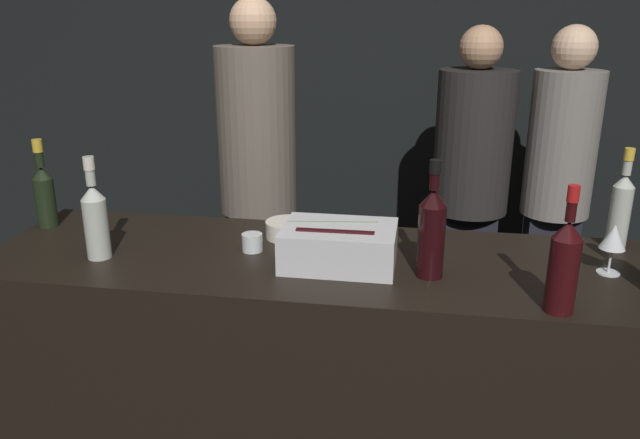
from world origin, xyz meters
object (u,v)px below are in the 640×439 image
(ice_bin_with_bottles, at_px, (338,244))
(champagne_bottle, at_px, (44,192))
(white_wine_bottle, at_px, (95,217))
(person_grey_polo, at_px, (558,180))
(candle_votive, at_px, (252,242))
(red_wine_bottle_black_foil, at_px, (432,230))
(rose_wine_bottle, at_px, (621,207))
(person_in_hoodie, at_px, (258,175))
(red_wine_bottle_tall, at_px, (564,263))
(person_blond_tee, at_px, (471,179))
(bowl_white, at_px, (288,229))
(wine_glass, at_px, (613,238))

(ice_bin_with_bottles, xyz_separation_m, champagne_bottle, (-1.14, 0.19, 0.07))
(white_wine_bottle, height_order, person_grey_polo, person_grey_polo)
(candle_votive, bearing_deg, red_wine_bottle_black_foil, -10.87)
(candle_votive, distance_m, champagne_bottle, 0.85)
(rose_wine_bottle, relative_size, red_wine_bottle_black_foil, 0.95)
(rose_wine_bottle, bearing_deg, red_wine_bottle_black_foil, -151.28)
(champagne_bottle, height_order, person_in_hoodie, person_in_hoodie)
(rose_wine_bottle, distance_m, red_wine_bottle_black_foil, 0.72)
(white_wine_bottle, height_order, person_in_hoodie, person_in_hoodie)
(rose_wine_bottle, relative_size, champagne_bottle, 1.05)
(white_wine_bottle, distance_m, red_wine_bottle_tall, 1.44)
(white_wine_bottle, relative_size, person_blond_tee, 0.20)
(bowl_white, xyz_separation_m, candle_votive, (-0.09, -0.15, -0.00))
(white_wine_bottle, bearing_deg, person_grey_polo, 39.48)
(person_grey_polo, bearing_deg, candle_votive, 79.86)
(rose_wine_bottle, bearing_deg, wine_glass, -108.88)
(white_wine_bottle, distance_m, person_blond_tee, 1.92)
(wine_glass, height_order, champagne_bottle, champagne_bottle)
(wine_glass, height_order, person_grey_polo, person_grey_polo)
(person_in_hoodie, relative_size, person_grey_polo, 1.07)
(wine_glass, distance_m, red_wine_bottle_tall, 0.36)
(rose_wine_bottle, xyz_separation_m, person_in_hoodie, (-1.44, 0.65, -0.11))
(red_wine_bottle_black_foil, height_order, person_blond_tee, person_blond_tee)
(rose_wine_bottle, distance_m, white_wine_bottle, 1.75)
(candle_votive, xyz_separation_m, red_wine_bottle_tall, (0.94, -0.30, 0.11))
(bowl_white, distance_m, champagne_bottle, 0.93)
(wine_glass, distance_m, white_wine_bottle, 1.64)
(red_wine_bottle_tall, xyz_separation_m, person_blond_tee, (-0.13, 1.56, -0.19))
(bowl_white, distance_m, person_grey_polo, 1.61)
(person_grey_polo, bearing_deg, wine_glass, 119.88)
(red_wine_bottle_black_foil, distance_m, person_blond_tee, 1.41)
(bowl_white, xyz_separation_m, red_wine_bottle_tall, (0.85, -0.45, 0.11))
(ice_bin_with_bottles, xyz_separation_m, person_grey_polo, (0.93, 1.35, -0.10))
(ice_bin_with_bottles, bearing_deg, red_wine_bottle_tall, -19.45)
(red_wine_bottle_tall, bearing_deg, rose_wine_bottle, 61.66)
(red_wine_bottle_black_foil, height_order, person_in_hoodie, person_in_hoodie)
(bowl_white, distance_m, red_wine_bottle_tall, 0.97)
(champagne_bottle, height_order, person_blond_tee, person_blond_tee)
(wine_glass, relative_size, rose_wine_bottle, 0.46)
(ice_bin_with_bottles, distance_m, red_wine_bottle_tall, 0.68)
(person_in_hoodie, bearing_deg, champagne_bottle, -103.72)
(red_wine_bottle_black_foil, bearing_deg, champagne_bottle, 170.57)
(red_wine_bottle_black_foil, xyz_separation_m, champagne_bottle, (-1.43, 0.24, -0.02))
(ice_bin_with_bottles, xyz_separation_m, person_in_hoodie, (-0.52, 0.95, -0.04))
(bowl_white, xyz_separation_m, red_wine_bottle_black_foil, (0.50, -0.27, 0.12))
(champagne_bottle, xyz_separation_m, person_grey_polo, (2.07, 1.16, -0.17))
(bowl_white, relative_size, candle_votive, 2.28)
(champagne_bottle, bearing_deg, candle_votive, -8.39)
(red_wine_bottle_tall, relative_size, red_wine_bottle_black_foil, 0.97)
(candle_votive, bearing_deg, wine_glass, -0.18)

